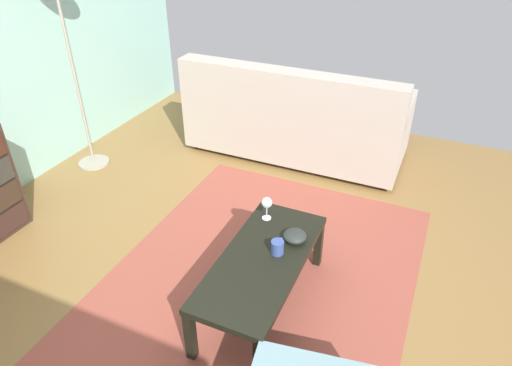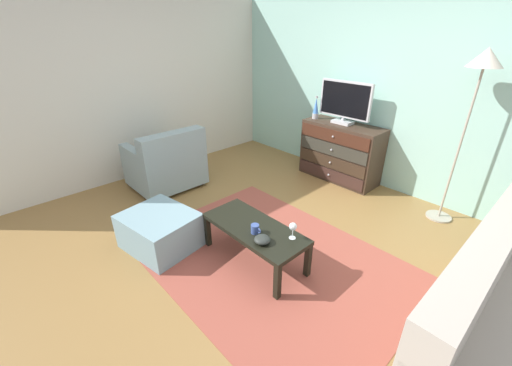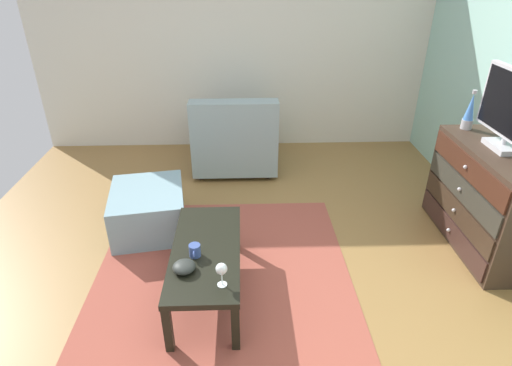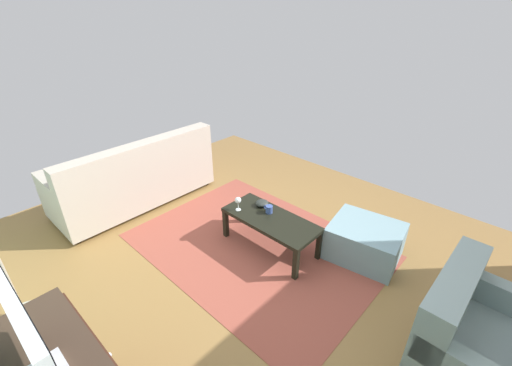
% 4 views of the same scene
% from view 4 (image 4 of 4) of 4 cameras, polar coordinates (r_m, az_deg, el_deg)
% --- Properties ---
extents(ground_plane, '(5.81, 4.88, 0.05)m').
position_cam_4_polar(ground_plane, '(3.56, 0.22, -13.90)').
color(ground_plane, olive).
extents(area_rug, '(2.60, 1.90, 0.01)m').
position_cam_4_polar(area_rug, '(3.76, 0.05, -10.66)').
color(area_rug, '#9A493A').
rests_on(area_rug, ground_plane).
extents(tv, '(0.77, 0.18, 0.58)m').
position_cam_4_polar(tv, '(1.80, -34.21, -21.39)').
color(tv, silver).
rests_on(tv, dresser).
extents(coffee_table, '(1.05, 0.46, 0.38)m').
position_cam_4_polar(coffee_table, '(3.55, 2.50, -6.62)').
color(coffee_table, black).
rests_on(coffee_table, ground_plane).
extents(wine_glass, '(0.07, 0.07, 0.16)m').
position_cam_4_polar(wine_glass, '(3.59, -3.10, -3.04)').
color(wine_glass, silver).
rests_on(wine_glass, coffee_table).
extents(mug, '(0.11, 0.08, 0.08)m').
position_cam_4_polar(mug, '(3.59, 2.22, -4.50)').
color(mug, '#3A5095').
rests_on(mug, coffee_table).
extents(bowl_decorative, '(0.14, 0.14, 0.06)m').
position_cam_4_polar(bowl_decorative, '(3.71, 1.05, -3.47)').
color(bowl_decorative, '#292D2A').
rests_on(bowl_decorative, coffee_table).
extents(couch_large, '(0.85, 2.01, 0.91)m').
position_cam_4_polar(couch_large, '(4.62, -19.88, 0.69)').
color(couch_large, '#332319').
rests_on(couch_large, ground_plane).
extents(armchair, '(0.80, 0.90, 0.86)m').
position_cam_4_polar(armchair, '(2.89, 33.95, -22.43)').
color(armchair, '#332319').
rests_on(armchair, ground_plane).
extents(ottoman, '(0.79, 0.70, 0.37)m').
position_cam_4_polar(ottoman, '(3.70, 18.10, -9.44)').
color(ottoman, '#7798A4').
rests_on(ottoman, ground_plane).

